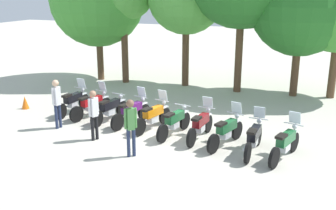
# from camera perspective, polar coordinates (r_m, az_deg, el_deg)

# --- Properties ---
(ground_plane) EXTENTS (80.00, 80.00, 0.00)m
(ground_plane) POSITION_cam_1_polar(r_m,az_deg,el_deg) (14.27, -0.75, -4.00)
(ground_plane) COLOR #BCB7A8
(motorcycle_0) EXTENTS (0.62, 2.19, 1.37)m
(motorcycle_0) POSITION_cam_1_polar(r_m,az_deg,el_deg) (16.73, -13.53, 0.51)
(motorcycle_0) COLOR black
(motorcycle_0) RESTS_ON ground_plane
(motorcycle_1) EXTENTS (0.81, 2.14, 1.37)m
(motorcycle_1) POSITION_cam_1_polar(r_m,az_deg,el_deg) (16.12, -10.93, 0.07)
(motorcycle_1) COLOR black
(motorcycle_1) RESTS_ON ground_plane
(motorcycle_2) EXTENTS (0.69, 2.18, 0.99)m
(motorcycle_2) POSITION_cam_1_polar(r_m,az_deg,el_deg) (15.48, -8.36, -0.55)
(motorcycle_2) COLOR black
(motorcycle_2) RESTS_ON ground_plane
(motorcycle_3) EXTENTS (0.78, 2.15, 1.37)m
(motorcycle_3) POSITION_cam_1_polar(r_m,az_deg,el_deg) (14.99, -5.27, -0.96)
(motorcycle_3) COLOR black
(motorcycle_3) RESTS_ON ground_plane
(motorcycle_4) EXTENTS (0.76, 2.16, 1.37)m
(motorcycle_4) POSITION_cam_1_polar(r_m,az_deg,el_deg) (14.46, -2.16, -1.56)
(motorcycle_4) COLOR black
(motorcycle_4) RESTS_ON ground_plane
(motorcycle_5) EXTENTS (0.71, 2.18, 0.99)m
(motorcycle_5) POSITION_cam_1_polar(r_m,az_deg,el_deg) (13.86, 0.94, -2.43)
(motorcycle_5) COLOR black
(motorcycle_5) RESTS_ON ground_plane
(motorcycle_6) EXTENTS (0.62, 2.19, 1.37)m
(motorcycle_6) POSITION_cam_1_polar(r_m,az_deg,el_deg) (13.58, 4.73, -2.84)
(motorcycle_6) COLOR black
(motorcycle_6) RESTS_ON ground_plane
(motorcycle_7) EXTENTS (0.83, 2.13, 1.37)m
(motorcycle_7) POSITION_cam_1_polar(r_m,az_deg,el_deg) (13.10, 8.43, -3.70)
(motorcycle_7) COLOR black
(motorcycle_7) RESTS_ON ground_plane
(motorcycle_8) EXTENTS (0.62, 2.19, 1.37)m
(motorcycle_8) POSITION_cam_1_polar(r_m,az_deg,el_deg) (12.68, 12.29, -4.61)
(motorcycle_8) COLOR black
(motorcycle_8) RESTS_ON ground_plane
(motorcycle_9) EXTENTS (0.83, 2.14, 1.37)m
(motorcycle_9) POSITION_cam_1_polar(r_m,az_deg,el_deg) (12.48, 16.59, -5.29)
(motorcycle_9) COLOR black
(motorcycle_9) RESTS_ON ground_plane
(person_0) EXTENTS (0.30, 0.40, 1.74)m
(person_0) POSITION_cam_1_polar(r_m,az_deg,el_deg) (13.52, -10.68, -0.89)
(person_0) COLOR black
(person_0) RESTS_ON ground_plane
(person_1) EXTENTS (0.35, 0.34, 1.83)m
(person_1) POSITION_cam_1_polar(r_m,az_deg,el_deg) (12.00, -5.41, -2.62)
(person_1) COLOR #232D4C
(person_1) RESTS_ON ground_plane
(person_2) EXTENTS (0.29, 0.41, 1.83)m
(person_2) POSITION_cam_1_polar(r_m,az_deg,el_deg) (14.97, -15.76, 0.74)
(person_2) COLOR #232D4C
(person_2) RESTS_ON ground_plane
(tree_4) EXTENTS (4.61, 4.61, 6.55)m
(tree_4) POSITION_cam_1_polar(r_m,az_deg,el_deg) (19.45, 18.65, 13.43)
(tree_4) COLOR brown
(tree_4) RESTS_ON ground_plane
(traffic_cone) EXTENTS (0.32, 0.32, 0.55)m
(traffic_cone) POSITION_cam_1_polar(r_m,az_deg,el_deg) (18.06, -19.93, 0.35)
(traffic_cone) COLOR orange
(traffic_cone) RESTS_ON ground_plane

